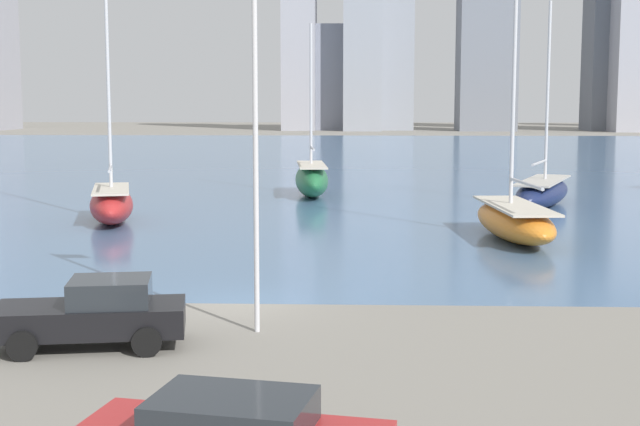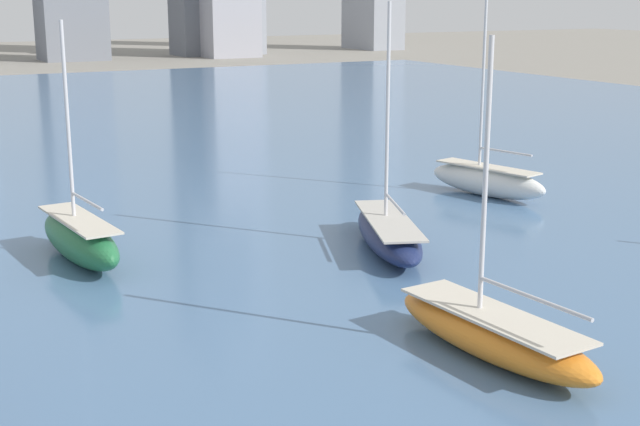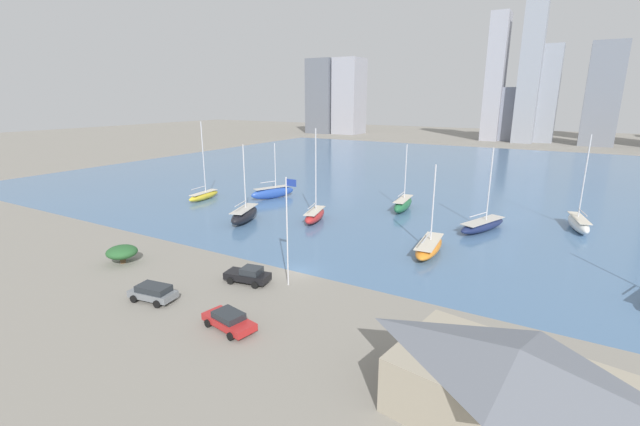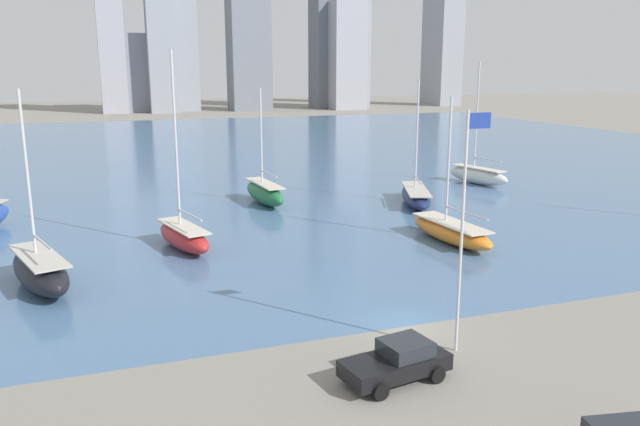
{
  "view_description": "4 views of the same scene",
  "coord_description": "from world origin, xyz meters",
  "px_view_note": "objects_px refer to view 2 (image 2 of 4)",
  "views": [
    {
      "loc": [
        3.58,
        -26.57,
        6.12
      ],
      "look_at": [
        2.22,
        8.73,
        1.73
      ],
      "focal_mm": 50.0,
      "sensor_mm": 36.0,
      "label": 1
    },
    {
      "loc": [
        -8.22,
        -9.54,
        12.29
      ],
      "look_at": [
        4.73,
        14.86,
        5.54
      ],
      "focal_mm": 50.0,
      "sensor_mm": 36.0,
      "label": 2
    },
    {
      "loc": [
        24.58,
        -36.87,
        18.81
      ],
      "look_at": [
        -2.34,
        8.85,
        4.45
      ],
      "focal_mm": 24.0,
      "sensor_mm": 36.0,
      "label": 3
    },
    {
      "loc": [
        -14.27,
        -26.94,
        13.1
      ],
      "look_at": [
        -1.45,
        9.09,
        4.19
      ],
      "focal_mm": 35.0,
      "sensor_mm": 36.0,
      "label": 4
    }
  ],
  "objects_px": {
    "sailboat_white": "(487,179)",
    "sailboat_green": "(80,238)",
    "sailboat_navy": "(388,233)",
    "sailboat_orange": "(493,333)"
  },
  "relations": [
    {
      "from": "sailboat_white",
      "to": "sailboat_green",
      "type": "bearing_deg",
      "value": 171.57
    },
    {
      "from": "sailboat_white",
      "to": "sailboat_navy",
      "type": "relative_size",
      "value": 1.15
    },
    {
      "from": "sailboat_green",
      "to": "sailboat_orange",
      "type": "bearing_deg",
      "value": -66.58
    },
    {
      "from": "sailboat_green",
      "to": "sailboat_orange",
      "type": "xyz_separation_m",
      "value": [
        10.01,
        -18.27,
        -0.27
      ]
    },
    {
      "from": "sailboat_orange",
      "to": "sailboat_navy",
      "type": "xyz_separation_m",
      "value": [
        3.99,
        13.14,
        0.0
      ]
    },
    {
      "from": "sailboat_green",
      "to": "sailboat_navy",
      "type": "distance_m",
      "value": 14.91
    },
    {
      "from": "sailboat_green",
      "to": "sailboat_navy",
      "type": "relative_size",
      "value": 0.93
    },
    {
      "from": "sailboat_white",
      "to": "sailboat_navy",
      "type": "distance_m",
      "value": 14.14
    },
    {
      "from": "sailboat_green",
      "to": "sailboat_orange",
      "type": "height_order",
      "value": "sailboat_green"
    },
    {
      "from": "sailboat_white",
      "to": "sailboat_orange",
      "type": "bearing_deg",
      "value": -141.4
    }
  ]
}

